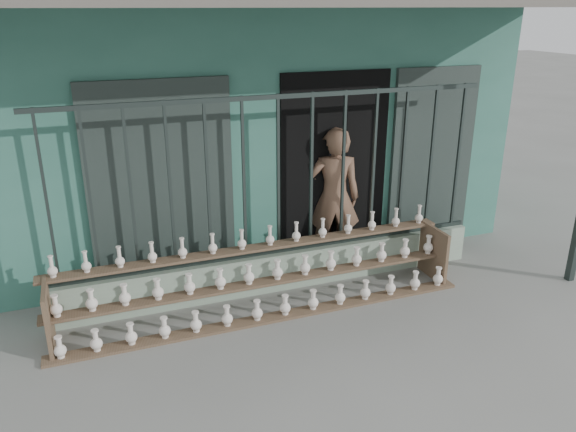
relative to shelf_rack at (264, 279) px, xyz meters
name	(u,v)px	position (x,y,z in m)	size (l,w,h in m)	color
ground	(324,346)	(0.32, -0.88, -0.36)	(60.00, 60.00, 0.00)	slate
workshop_building	(214,109)	(0.32, 3.35, 1.26)	(7.40, 6.60, 3.21)	#336D5C
parapet_wall	(279,270)	(0.32, 0.42, -0.14)	(5.00, 0.20, 0.45)	#94AC93
security_fence	(278,177)	(0.32, 0.42, 0.98)	(5.00, 0.04, 1.80)	#283330
shelf_rack	(264,279)	(0.00, 0.00, 0.00)	(4.50, 0.68, 0.85)	brown
elderly_woman	(334,198)	(1.19, 0.80, 0.52)	(0.64, 0.42, 1.77)	brown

